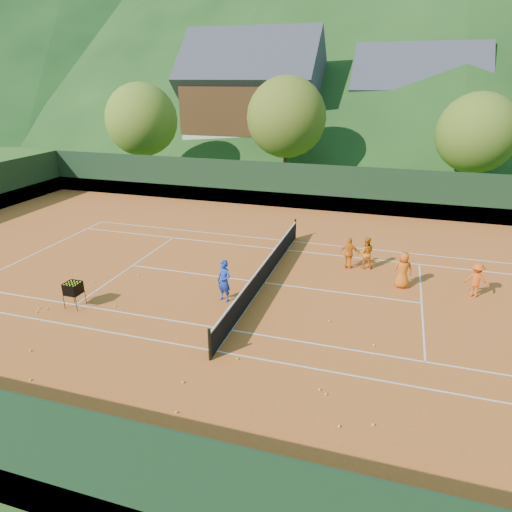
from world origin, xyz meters
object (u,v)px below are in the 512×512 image
(coach, at_px, (224,281))
(ball_hopper, at_px, (73,289))
(student_c, at_px, (403,270))
(student_a, at_px, (366,253))
(student_b, at_px, (349,253))
(chalet_mid, at_px, (415,111))
(chalet_left, at_px, (253,104))
(student_d, at_px, (476,280))
(tennis_net, at_px, (264,272))

(coach, xyz_separation_m, ball_hopper, (-5.28, -2.17, -0.10))
(student_c, bearing_deg, coach, 19.46)
(student_a, bearing_deg, student_b, 11.91)
(student_b, bearing_deg, chalet_mid, -94.48)
(student_b, height_order, ball_hopper, student_b)
(student_a, xyz_separation_m, chalet_left, (-13.97, 27.08, 4.88))
(student_d, bearing_deg, coach, 25.77)
(student_b, bearing_deg, student_c, 149.90)
(student_b, bearing_deg, student_d, 165.25)
(student_b, relative_size, ball_hopper, 1.47)
(ball_hopper, height_order, chalet_left, chalet_left)
(student_c, bearing_deg, chalet_mid, -97.84)
(chalet_left, bearing_deg, student_b, -64.15)
(coach, relative_size, ball_hopper, 1.69)
(student_c, bearing_deg, chalet_left, -68.65)
(student_b, distance_m, chalet_mid, 31.75)
(student_d, xyz_separation_m, chalet_left, (-18.39, 28.75, 4.91))
(student_d, distance_m, tennis_net, 8.48)
(student_b, xyz_separation_m, chalet_left, (-13.25, 27.35, 4.89))
(student_a, relative_size, tennis_net, 0.12)
(student_c, distance_m, tennis_net, 5.75)
(student_c, height_order, chalet_left, chalet_left)
(chalet_left, xyz_separation_m, chalet_mid, (16.00, 4.00, -0.66))
(ball_hopper, bearing_deg, student_d, 20.45)
(coach, relative_size, tennis_net, 0.14)
(coach, bearing_deg, student_b, 67.59)
(coach, height_order, chalet_mid, chalet_mid)
(student_c, xyz_separation_m, student_d, (2.78, -0.01, -0.06))
(student_a, distance_m, student_b, 0.77)
(coach, distance_m, chalet_left, 33.63)
(tennis_net, bearing_deg, chalet_mid, 79.99)
(chalet_left, bearing_deg, chalet_mid, 14.04)
(student_a, bearing_deg, student_c, 125.47)
(student_d, bearing_deg, student_c, 6.19)
(student_d, distance_m, chalet_left, 34.48)
(ball_hopper, height_order, chalet_mid, chalet_mid)
(student_c, xyz_separation_m, chalet_mid, (0.40, 32.74, 4.19))
(chalet_left, bearing_deg, student_d, -57.40)
(chalet_mid, bearing_deg, student_c, -90.70)
(ball_hopper, relative_size, chalet_mid, 0.08)
(student_d, bearing_deg, student_b, -8.87)
(student_c, distance_m, chalet_left, 33.06)
(student_c, relative_size, chalet_mid, 0.12)
(student_a, relative_size, student_b, 1.02)
(tennis_net, bearing_deg, chalet_left, 108.43)
(student_a, bearing_deg, coach, 36.02)
(student_b, bearing_deg, ball_hopper, 36.28)
(student_c, height_order, ball_hopper, student_c)
(student_b, height_order, tennis_net, student_b)
(ball_hopper, bearing_deg, tennis_net, 33.86)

